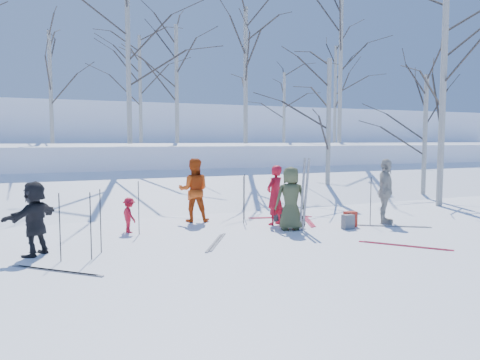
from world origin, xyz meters
name	(u,v)px	position (x,y,z in m)	size (l,w,h in m)	color
ground	(265,239)	(0.00, 0.00, 0.00)	(120.00, 120.00, 0.00)	white
snow_ramp	(181,199)	(0.00, 7.00, 0.15)	(70.00, 9.50, 1.40)	white
snow_plateau	(131,164)	(0.00, 17.00, 1.00)	(70.00, 18.00, 2.20)	white
far_hill	(91,144)	(0.00, 38.00, 2.00)	(90.00, 30.00, 6.00)	white
skier_olive_center	(291,198)	(1.12, 0.76, 0.83)	(0.82, 0.53, 1.67)	#41492B
skier_red_north	(275,195)	(1.11, 1.61, 0.83)	(0.61, 0.40, 1.66)	red
skier_redor_behind	(194,190)	(-0.80, 3.00, 0.92)	(0.89, 0.69, 1.83)	#BD410E
skier_red_seated	(129,215)	(-2.82, 2.10, 0.45)	(0.58, 0.33, 0.90)	red
skier_cream_east	(385,191)	(4.06, 0.53, 0.92)	(1.07, 0.45, 1.83)	beige
skier_grey_west	(35,218)	(-5.01, 0.50, 0.77)	(1.42, 0.45, 1.53)	black
dog	(295,219)	(1.42, 1.03, 0.24)	(0.26, 0.57, 0.48)	black
upright_ski_left	(302,195)	(1.33, 0.51, 0.95)	(0.07, 0.02, 1.90)	silver
upright_ski_right	(306,195)	(1.43, 0.51, 0.95)	(0.07, 0.02, 1.90)	silver
ski_pair_a	(393,226)	(3.94, 0.07, 0.01)	(1.70, 1.21, 0.02)	silver
ski_pair_b	(405,246)	(2.52, -1.90, 0.01)	(1.34, 1.61, 0.02)	red
ski_pair_c	(216,242)	(-1.20, 0.11, 0.01)	(1.15, 1.73, 0.02)	silver
ski_pair_d	(56,271)	(-4.68, -0.94, 0.01)	(1.51, 1.46, 0.02)	silver
ski_pair_e	(280,217)	(1.82, 2.60, 0.01)	(1.89, 0.66, 0.02)	red
ski_pair_f	(308,221)	(2.25, 1.69, 0.01)	(0.93, 1.82, 0.02)	red
ski_pole_a	(244,197)	(0.71, 2.78, 0.67)	(0.02, 0.02, 1.34)	black
ski_pole_b	(139,208)	(-2.64, 1.77, 0.67)	(0.02, 0.02, 1.34)	black
ski_pole_c	(91,226)	(-4.01, -0.33, 0.67)	(0.02, 0.02, 1.34)	black
ski_pole_d	(243,200)	(0.40, 2.16, 0.67)	(0.02, 0.02, 1.34)	black
ski_pole_e	(371,201)	(3.47, 0.45, 0.67)	(0.02, 0.02, 1.34)	black
ski_pole_f	(101,221)	(-3.75, 0.19, 0.67)	(0.02, 0.02, 1.34)	black
ski_pole_g	(60,227)	(-4.57, -0.23, 0.67)	(0.02, 0.02, 1.34)	black
backpack_red	(350,219)	(2.84, 0.50, 0.21)	(0.32, 0.22, 0.42)	#AE281A
backpack_grey	(348,222)	(2.61, 0.29, 0.19)	(0.30, 0.20, 0.38)	slate
backpack_dark	(281,215)	(1.53, 2.01, 0.20)	(0.34, 0.24, 0.40)	black
birch_plateau_a	(51,87)	(-4.25, 12.89, 4.69)	(4.09, 4.09, 4.98)	silver
birch_plateau_b	(128,61)	(-1.24, 10.41, 5.68)	(5.47, 5.47, 6.96)	silver
birch_plateau_e	(177,84)	(1.43, 12.45, 5.04)	(4.58, 4.58, 5.68)	silver
birch_plateau_f	(341,66)	(10.43, 11.69, 6.35)	(6.41, 6.41, 8.30)	silver
birch_plateau_h	(284,108)	(7.80, 13.22, 4.14)	(3.31, 3.31, 3.88)	silver
birch_plateau_i	(246,76)	(3.91, 9.81, 5.26)	(4.88, 4.88, 6.11)	silver
birch_plateau_j	(335,94)	(12.85, 15.62, 5.28)	(4.91, 4.91, 6.15)	silver
birch_plateau_k	(140,90)	(0.54, 16.74, 5.18)	(4.77, 4.77, 5.96)	silver
birch_edge_b	(443,102)	(8.25, 2.55, 3.68)	(5.75, 5.75, 7.35)	silver
birch_edge_c	(425,137)	(9.54, 4.60, 2.49)	(4.09, 4.09, 4.98)	silver
birch_edge_e	(328,129)	(5.81, 5.97, 2.78)	(4.50, 4.50, 5.57)	silver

